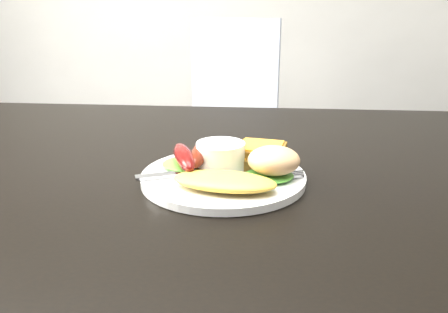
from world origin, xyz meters
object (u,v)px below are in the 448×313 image
plate (223,177)px  person (236,82)px  dining_table (156,173)px  dining_chair (232,135)px

plate → person: bearing=91.9°
person → dining_table: bearing=67.8°
plate → dining_table: bearing=146.1°
dining_chair → person: 0.83m
dining_table → dining_chair: 1.25m
dining_chair → plate: bearing=-76.1°
person → plate: bearing=81.1°
person → dining_chair: bearing=-96.0°
dining_table → dining_chair: size_ratio=2.94×
dining_table → plate: bearing=-33.9°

